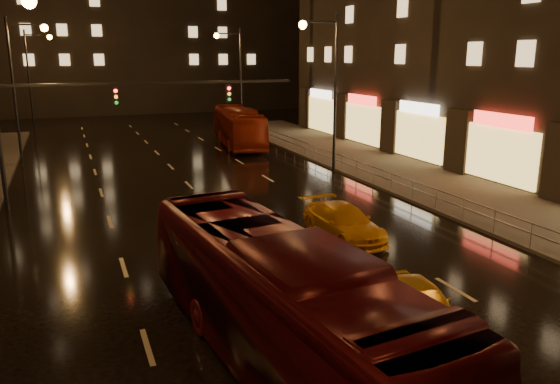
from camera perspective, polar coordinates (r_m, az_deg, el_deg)
name	(u,v)px	position (r m, az deg, el deg)	size (l,w,h in m)	color
ground	(197,193)	(31.02, -8.71, -0.08)	(140.00, 140.00, 0.00)	black
sidewalk_right	(451,190)	(32.39, 17.42, 0.17)	(7.00, 70.00, 0.15)	#38332D
traffic_signal	(95,111)	(29.56, -18.75, 7.98)	(15.31, 0.32, 6.20)	black
railing_right	(373,170)	(32.75, 9.73, 2.24)	(0.05, 56.00, 1.00)	#99999E
bus_red	(280,301)	(13.56, 0.02, -11.36)	(2.81, 12.01, 3.35)	#500B10
bus_curb	(239,127)	(46.72, -4.35, 6.79)	(2.70, 11.54, 3.22)	maroon
taxi_near	(420,301)	(16.56, 14.43, -11.01)	(1.42, 3.54, 1.21)	orange
taxi_far	(344,222)	(23.07, 6.66, -3.17)	(1.94, 4.78, 1.39)	orange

